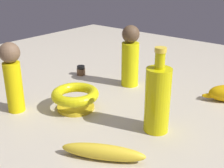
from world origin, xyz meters
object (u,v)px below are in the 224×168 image
Objects in this scene: banana at (103,152)px; nail_polish_jar at (81,70)px; person_figure_child at (13,75)px; person_figure_adult at (130,56)px; bowl at (75,97)px; bottle_tall at (158,99)px.

banana is 0.58m from nail_polish_jar.
person_figure_child reaches higher than nail_polish_jar.
bowl is (0.27, -0.01, -0.07)m from person_figure_adult.
nail_polish_jar is 0.18× the size of person_figure_child.
bowl reaches higher than banana.
person_figure_adult is 5.84× the size of nail_polish_jar.
bowl is at bearing 132.43° from person_figure_child.
banana is at bearing 49.81° from nail_polish_jar.
nail_polish_jar is (-0.37, -0.44, 0.00)m from banana.
person_figure_adult is (-0.22, -0.25, 0.02)m from bottle_tall.
banana is 5.17× the size of nail_polish_jar.
bottle_tall is 0.43m from person_figure_child.
nail_polish_jar is at bearing 112.64° from banana.
nail_polish_jar is (0.04, -0.22, -0.09)m from person_figure_adult.
nail_polish_jar is 0.37m from person_figure_child.
bottle_tall is at bearing 113.39° from person_figure_child.
banana is at bearing 87.12° from person_figure_child.
person_figure_adult is at bearing 177.36° from bowl.
person_figure_child is (0.12, -0.13, 0.07)m from bowl.
bottle_tall reaches higher than nail_polish_jar.
nail_polish_jar is at bearing -168.44° from person_figure_child.
person_figure_adult is at bearing -131.61° from bottle_tall.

